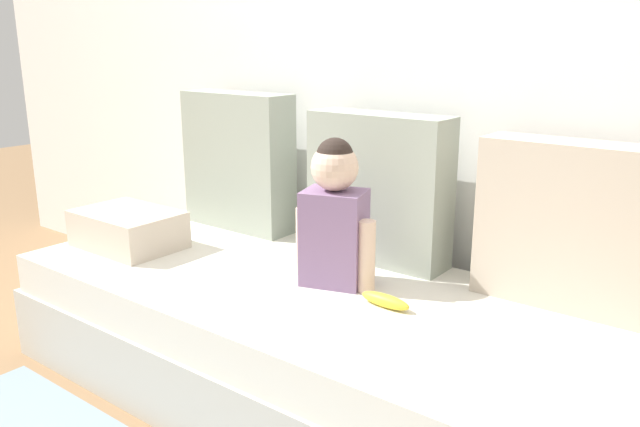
# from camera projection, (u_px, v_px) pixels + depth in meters

# --- Properties ---
(ground_plane) EXTENTS (12.00, 12.00, 0.00)m
(ground_plane) POSITION_uv_depth(u_px,v_px,m) (318.00, 398.00, 2.17)
(ground_plane) COLOR #93704C
(back_wall) EXTENTS (5.44, 0.10, 2.53)m
(back_wall) POSITION_uv_depth(u_px,v_px,m) (417.00, 16.00, 2.28)
(back_wall) COLOR white
(back_wall) RESTS_ON ground
(couch) EXTENTS (2.24, 0.90, 0.41)m
(couch) POSITION_uv_depth(u_px,v_px,m) (318.00, 345.00, 2.12)
(couch) COLOR beige
(couch) RESTS_ON ground
(throw_pillow_left) EXTENTS (0.50, 0.16, 0.57)m
(throw_pillow_left) POSITION_uv_depth(u_px,v_px,m) (238.00, 161.00, 2.67)
(throw_pillow_left) COLOR #99A393
(throw_pillow_left) RESTS_ON couch
(throw_pillow_center) EXTENTS (0.52, 0.16, 0.53)m
(throw_pillow_center) POSITION_uv_depth(u_px,v_px,m) (378.00, 188.00, 2.26)
(throw_pillow_center) COLOR #99A393
(throw_pillow_center) RESTS_ON couch
(throw_pillow_right) EXTENTS (0.59, 0.16, 0.50)m
(throw_pillow_right) POSITION_uv_depth(u_px,v_px,m) (580.00, 227.00, 1.86)
(throw_pillow_right) COLOR #C1B29E
(throw_pillow_right) RESTS_ON couch
(toddler) EXTENTS (0.31, 0.20, 0.48)m
(toddler) POSITION_uv_depth(u_px,v_px,m) (334.00, 215.00, 2.05)
(toddler) COLOR gray
(toddler) RESTS_ON couch
(banana) EXTENTS (0.17, 0.05, 0.04)m
(banana) POSITION_uv_depth(u_px,v_px,m) (385.00, 301.00, 1.91)
(banana) COLOR yellow
(banana) RESTS_ON couch
(folded_blanket) EXTENTS (0.40, 0.28, 0.14)m
(folded_blanket) POSITION_uv_depth(u_px,v_px,m) (128.00, 229.00, 2.45)
(folded_blanket) COLOR beige
(folded_blanket) RESTS_ON couch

